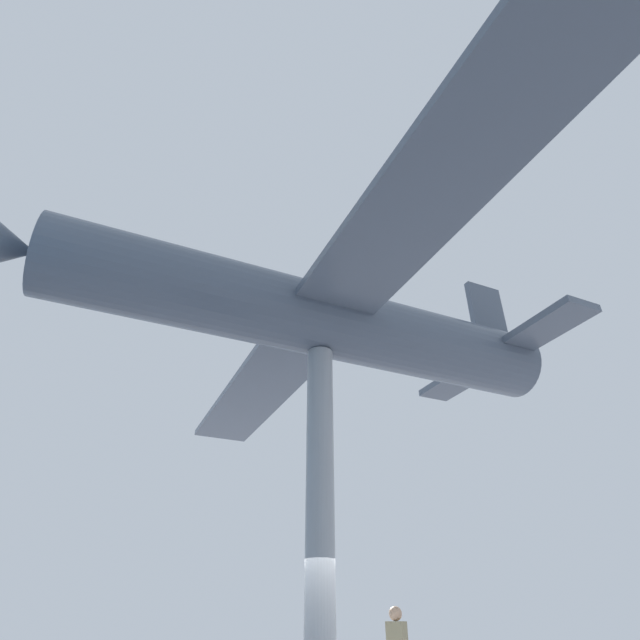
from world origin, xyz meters
name	(u,v)px	position (x,y,z in m)	size (l,w,h in m)	color
support_pylon_central	(320,511)	(0.00, 0.00, 3.30)	(0.54, 0.54, 6.60)	#999EA3
suspended_airplane	(312,318)	(0.02, 0.19, 7.45)	(17.98, 13.22, 3.23)	#4C5666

